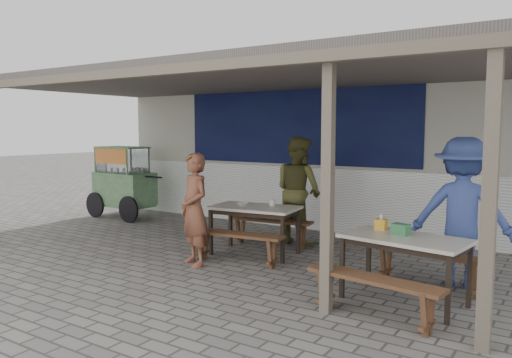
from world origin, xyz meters
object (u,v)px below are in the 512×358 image
object	(u,v)px
patron_wall_side	(298,191)
condiment_jar	(272,203)
table_left	(255,211)
bench_right_wall	(429,261)
vendor_cart	(123,179)
table_right	(405,244)
patron_street_side	(194,209)
patron_right_table	(462,212)
bench_left_wall	(271,226)
tissue_box	(381,224)
bench_right_street	(373,288)
condiment_bowl	(243,204)
donation_box	(401,229)
bench_left_street	(236,241)

from	to	relation	value
patron_wall_side	condiment_jar	bearing A→B (deg)	109.76
table_left	bench_right_wall	bearing A→B (deg)	-11.99
condiment_jar	vendor_cart	bearing A→B (deg)	167.85
table_right	condiment_jar	size ratio (longest dim) A/B	14.03
patron_street_side	patron_right_table	distance (m)	3.53
bench_left_wall	tissue_box	world-z (taller)	tissue_box
table_left	bench_right_street	xyz separation A→B (m)	(2.48, -1.60, -0.34)
patron_wall_side	condiment_bowl	world-z (taller)	patron_wall_side
bench_left_wall	donation_box	world-z (taller)	donation_box
bench_left_wall	bench_right_wall	distance (m)	2.88
donation_box	condiment_bowl	bearing A→B (deg)	163.19
patron_wall_side	patron_right_table	world-z (taller)	patron_right_table
bench_right_wall	patron_right_table	size ratio (longest dim) A/B	0.79
patron_street_side	tissue_box	size ratio (longest dim) A/B	12.98
bench_left_wall	bench_right_street	bearing A→B (deg)	-48.23
bench_right_street	bench_right_wall	bearing A→B (deg)	90.00
tissue_box	donation_box	xyz separation A→B (m)	(0.29, -0.18, 0.00)
vendor_cart	patron_street_side	distance (m)	4.35
bench_left_street	donation_box	size ratio (longest dim) A/B	7.61
bench_left_wall	condiment_bowl	bearing A→B (deg)	-109.97
patron_street_side	condiment_jar	bearing A→B (deg)	87.61
bench_left_wall	tissue_box	bearing A→B (deg)	-36.25
bench_left_wall	vendor_cart	size ratio (longest dim) A/B	0.73
donation_box	bench_left_street	bearing A→B (deg)	174.48
bench_right_street	condiment_jar	size ratio (longest dim) A/B	14.36
bench_right_wall	bench_left_wall	bearing A→B (deg)	171.94
patron_street_side	condiment_bowl	distance (m)	0.98
table_left	tissue_box	bearing A→B (deg)	-24.09
patron_right_table	bench_left_wall	bearing A→B (deg)	-19.78
condiment_jar	condiment_bowl	distance (m)	0.46
donation_box	condiment_jar	world-z (taller)	donation_box
bench_left_street	vendor_cart	world-z (taller)	vendor_cart
table_right	condiment_bowl	size ratio (longest dim) A/B	8.30
donation_box	condiment_jar	distance (m)	2.54
bench_right_street	tissue_box	bearing A→B (deg)	113.54
bench_left_street	patron_right_table	bearing A→B (deg)	5.63
patron_wall_side	condiment_bowl	size ratio (longest dim) A/B	10.56
bench_left_street	bench_right_wall	world-z (taller)	same
patron_street_side	patron_wall_side	world-z (taller)	patron_wall_side
patron_right_table	donation_box	world-z (taller)	patron_right_table
table_left	patron_street_side	size ratio (longest dim) A/B	0.88
bench_left_street	vendor_cart	distance (m)	4.63
bench_right_street	patron_right_table	world-z (taller)	patron_right_table
bench_left_wall	patron_wall_side	world-z (taller)	patron_wall_side
patron_street_side	patron_right_table	bearing A→B (deg)	41.38
patron_street_side	condiment_jar	distance (m)	1.31
tissue_box	donation_box	size ratio (longest dim) A/B	0.65
condiment_bowl	table_left	bearing A→B (deg)	3.00
patron_street_side	condiment_jar	xyz separation A→B (m)	(0.58, 1.17, -0.00)
table_right	bench_right_street	bearing A→B (deg)	-90.00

